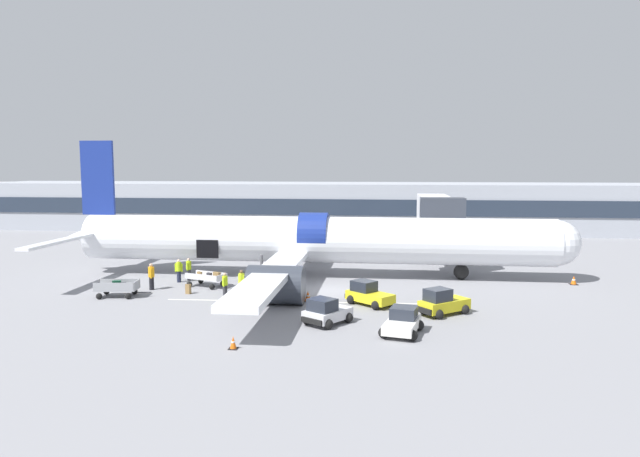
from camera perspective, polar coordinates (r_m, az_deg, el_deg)
ground_plane at (r=39.56m, az=0.65°, el=-6.26°), size 500.00×500.00×0.00m
apron_marking_line at (r=36.46m, az=-0.87°, el=-7.34°), size 18.62×0.93×0.01m
terminal_strip at (r=76.79m, az=3.52°, el=2.22°), size 101.17×12.26×6.26m
jet_bridge_stub at (r=51.13m, az=11.60°, el=1.51°), size 3.48×12.83×6.08m
airplane at (r=44.36m, az=-1.25°, el=-1.25°), size 40.10×36.66×10.59m
baggage_tug_lead at (r=30.00m, az=8.23°, el=-9.29°), size 2.39×3.20×1.31m
baggage_tug_mid at (r=31.41m, az=0.62°, el=-8.41°), size 2.78×3.06×1.46m
baggage_tug_rear at (r=34.05m, az=12.15°, el=-7.32°), size 3.22×2.93×1.57m
baggage_tug_spare at (r=35.73m, az=4.86°, el=-6.61°), size 3.21×2.99×1.47m
baggage_cart_loading at (r=41.55m, az=-11.15°, el=-5.00°), size 3.71×2.27×1.13m
baggage_cart_queued at (r=40.01m, az=-19.52°, el=-5.71°), size 3.64×2.01×1.07m
ground_crew_loader_a at (r=44.15m, az=-12.99°, el=-3.92°), size 0.42×0.59×1.69m
ground_crew_loader_b at (r=43.57m, az=-13.94°, el=-4.06°), size 0.60×0.42×1.72m
ground_crew_driver at (r=41.44m, az=-16.51°, el=-4.56°), size 0.54×0.64×1.86m
ground_crew_supervisor at (r=38.48m, az=-7.86°, el=-5.31°), size 0.55×0.53×1.70m
ground_crew_helper at (r=38.14m, az=-9.49°, el=-5.52°), size 0.40×0.56×1.62m
suitcase_on_tarmac_upright at (r=39.63m, az=-13.04°, el=-5.90°), size 0.39×0.32×0.79m
safety_cone_nose at (r=45.50m, az=24.03°, el=-4.77°), size 0.57×0.57×0.64m
safety_cone_engine_left at (r=27.71m, az=-8.68°, el=-11.24°), size 0.44×0.44×0.62m
safety_cone_wingtip at (r=36.56m, az=-1.22°, el=-6.81°), size 0.61×0.61×0.67m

